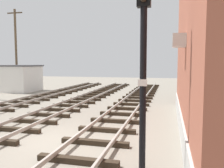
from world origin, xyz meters
The scene contains 6 objects.
ground_plane centered at (0.00, 0.00, 0.00)m, with size 80.00×80.00×0.00m, color gray.
track_near_building centered at (1.50, 0.00, 0.13)m, with size 2.50×47.15×0.32m.
track_centre centered at (-2.40, 0.00, 0.13)m, with size 2.50×47.15×0.32m.
signal_mast centered at (3.37, -1.53, 3.44)m, with size 0.36×0.40×5.50m.
control_hut centered at (-10.97, 13.67, 1.39)m, with size 3.00×3.80×2.76m.
utility_pole_far centered at (-12.32, 14.72, 4.57)m, with size 1.80×0.24×8.75m.
Camera 1 is at (4.07, -7.82, 2.93)m, focal length 37.60 mm.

